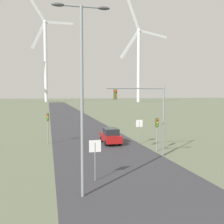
{
  "coord_description": "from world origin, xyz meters",
  "views": [
    {
      "loc": [
        -5.37,
        -7.1,
        5.88
      ],
      "look_at": [
        0.0,
        14.87,
        4.27
      ],
      "focal_mm": 42.0,
      "sensor_mm": 36.0,
      "label": 1
    }
  ],
  "objects_px": {
    "stop_sign_near": "(95,152)",
    "traffic_light_post_near_left": "(48,121)",
    "traffic_light_post_near_right": "(157,127)",
    "wind_turbine_left": "(45,54)",
    "car_approaching": "(111,136)",
    "stop_sign_far": "(139,127)",
    "streetlamp": "(82,80)",
    "wind_turbine_center": "(139,57)",
    "traffic_light_mast_overhead": "(145,106)"
  },
  "relations": [
    {
      "from": "stop_sign_near",
      "to": "traffic_light_mast_overhead",
      "type": "xyz_separation_m",
      "value": [
        5.54,
        5.34,
        2.8
      ]
    },
    {
      "from": "stop_sign_near",
      "to": "wind_turbine_center",
      "type": "xyz_separation_m",
      "value": [
        56.59,
        151.45,
        28.05
      ]
    },
    {
      "from": "streetlamp",
      "to": "traffic_light_post_near_left",
      "type": "bearing_deg",
      "value": 96.62
    },
    {
      "from": "streetlamp",
      "to": "wind_turbine_left",
      "type": "relative_size",
      "value": 0.15
    },
    {
      "from": "traffic_light_post_near_right",
      "to": "wind_turbine_left",
      "type": "bearing_deg",
      "value": 94.16
    },
    {
      "from": "car_approaching",
      "to": "streetlamp",
      "type": "bearing_deg",
      "value": -109.24
    },
    {
      "from": "traffic_light_mast_overhead",
      "to": "streetlamp",
      "type": "bearing_deg",
      "value": -130.59
    },
    {
      "from": "stop_sign_near",
      "to": "traffic_light_post_near_left",
      "type": "bearing_deg",
      "value": 102.41
    },
    {
      "from": "traffic_light_post_near_right",
      "to": "wind_turbine_left",
      "type": "relative_size",
      "value": 0.05
    },
    {
      "from": "traffic_light_post_near_right",
      "to": "car_approaching",
      "type": "relative_size",
      "value": 0.83
    },
    {
      "from": "stop_sign_far",
      "to": "traffic_light_post_near_right",
      "type": "relative_size",
      "value": 0.83
    },
    {
      "from": "traffic_light_mast_overhead",
      "to": "car_approaching",
      "type": "bearing_deg",
      "value": 101.95
    },
    {
      "from": "wind_turbine_center",
      "to": "wind_turbine_left",
      "type": "bearing_deg",
      "value": 162.25
    },
    {
      "from": "wind_turbine_left",
      "to": "stop_sign_near",
      "type": "bearing_deg",
      "value": -88.58
    },
    {
      "from": "wind_turbine_left",
      "to": "car_approaching",
      "type": "bearing_deg",
      "value": -87.01
    },
    {
      "from": "traffic_light_post_near_left",
      "to": "traffic_light_post_near_right",
      "type": "distance_m",
      "value": 12.54
    },
    {
      "from": "stop_sign_far",
      "to": "traffic_light_mast_overhead",
      "type": "height_order",
      "value": "traffic_light_mast_overhead"
    },
    {
      "from": "stop_sign_near",
      "to": "traffic_light_post_near_right",
      "type": "relative_size",
      "value": 0.81
    },
    {
      "from": "streetlamp",
      "to": "car_approaching",
      "type": "relative_size",
      "value": 2.6
    },
    {
      "from": "streetlamp",
      "to": "traffic_light_mast_overhead",
      "type": "relative_size",
      "value": 1.62
    },
    {
      "from": "streetlamp",
      "to": "wind_turbine_left",
      "type": "xyz_separation_m",
      "value": [
        -3.09,
        173.41,
        26.41
      ]
    },
    {
      "from": "car_approaching",
      "to": "wind_turbine_center",
      "type": "height_order",
      "value": "wind_turbine_center"
    },
    {
      "from": "stop_sign_near",
      "to": "traffic_light_post_near_left",
      "type": "height_order",
      "value": "traffic_light_post_near_left"
    },
    {
      "from": "traffic_light_post_near_right",
      "to": "wind_turbine_center",
      "type": "relative_size",
      "value": 0.05
    },
    {
      "from": "stop_sign_far",
      "to": "traffic_light_post_near_right",
      "type": "distance_m",
      "value": 4.2
    },
    {
      "from": "streetlamp",
      "to": "wind_turbine_center",
      "type": "distance_m",
      "value": 166.06
    },
    {
      "from": "stop_sign_near",
      "to": "stop_sign_far",
      "type": "xyz_separation_m",
      "value": [
        7.24,
        11.53,
        0.03
      ]
    },
    {
      "from": "streetlamp",
      "to": "wind_turbine_center",
      "type": "xyz_separation_m",
      "value": [
        57.75,
        153.93,
        23.35
      ]
    },
    {
      "from": "wind_turbine_center",
      "to": "stop_sign_far",
      "type": "bearing_deg",
      "value": -109.43
    },
    {
      "from": "traffic_light_post_near_right",
      "to": "car_approaching",
      "type": "xyz_separation_m",
      "value": [
        -3.61,
        5.03,
        -1.59
      ]
    },
    {
      "from": "streetlamp",
      "to": "traffic_light_post_near_right",
      "type": "relative_size",
      "value": 3.15
    },
    {
      "from": "streetlamp",
      "to": "traffic_light_mast_overhead",
      "type": "xyz_separation_m",
      "value": [
        6.7,
        7.82,
        -1.89
      ]
    },
    {
      "from": "streetlamp",
      "to": "traffic_light_mast_overhead",
      "type": "height_order",
      "value": "streetlamp"
    },
    {
      "from": "stop_sign_far",
      "to": "car_approaching",
      "type": "distance_m",
      "value": 3.48
    },
    {
      "from": "traffic_light_post_near_left",
      "to": "car_approaching",
      "type": "relative_size",
      "value": 0.88
    },
    {
      "from": "traffic_light_post_near_left",
      "to": "traffic_light_mast_overhead",
      "type": "xyz_separation_m",
      "value": [
        8.6,
        -8.56,
        2.08
      ]
    },
    {
      "from": "stop_sign_near",
      "to": "wind_turbine_left",
      "type": "xyz_separation_m",
      "value": [
        -4.25,
        170.93,
        31.1
      ]
    },
    {
      "from": "car_approaching",
      "to": "traffic_light_post_near_left",
      "type": "bearing_deg",
      "value": 168.18
    },
    {
      "from": "streetlamp",
      "to": "stop_sign_far",
      "type": "xyz_separation_m",
      "value": [
        8.4,
        14.01,
        -4.67
      ]
    },
    {
      "from": "streetlamp",
      "to": "stop_sign_near",
      "type": "xyz_separation_m",
      "value": [
        1.16,
        2.48,
        -4.7
      ]
    },
    {
      "from": "stop_sign_far",
      "to": "traffic_light_mast_overhead",
      "type": "distance_m",
      "value": 7.0
    },
    {
      "from": "stop_sign_near",
      "to": "traffic_light_post_near_left",
      "type": "relative_size",
      "value": 0.77
    },
    {
      "from": "streetlamp",
      "to": "stop_sign_far",
      "type": "bearing_deg",
      "value": 59.05
    },
    {
      "from": "stop_sign_near",
      "to": "car_approaching",
      "type": "xyz_separation_m",
      "value": [
        4.04,
        12.42,
        -1.03
      ]
    },
    {
      "from": "traffic_light_post_near_left",
      "to": "streetlamp",
      "type": "bearing_deg",
      "value": -83.38
    },
    {
      "from": "stop_sign_near",
      "to": "wind_turbine_left",
      "type": "height_order",
      "value": "wind_turbine_left"
    },
    {
      "from": "streetlamp",
      "to": "stop_sign_near",
      "type": "bearing_deg",
      "value": 64.94
    },
    {
      "from": "traffic_light_post_near_right",
      "to": "traffic_light_mast_overhead",
      "type": "distance_m",
      "value": 3.7
    },
    {
      "from": "traffic_light_post_near_left",
      "to": "traffic_light_post_near_right",
      "type": "relative_size",
      "value": 1.06
    },
    {
      "from": "traffic_light_post_near_right",
      "to": "wind_turbine_center",
      "type": "height_order",
      "value": "wind_turbine_center"
    }
  ]
}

